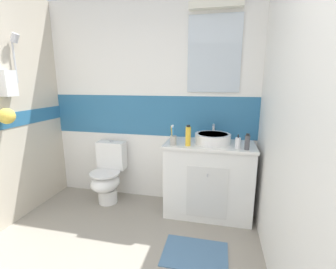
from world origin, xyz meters
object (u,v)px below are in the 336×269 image
Objects in this scene: toilet at (108,175)px; deodorant_spray_can at (247,142)px; toothbrush_cup at (173,140)px; sink_basin at (213,138)px; soap_dispenser at (238,143)px; shampoo_bottle_tall at (188,136)px.

deodorant_spray_can reaches higher than toilet.
sink_basin is at bearing 21.64° from toothbrush_cup.
toilet is at bearing -179.41° from sink_basin.
sink_basin is at bearing 148.74° from soap_dispenser.
toothbrush_cup is (-0.42, -0.16, -0.00)m from sink_basin.
sink_basin reaches higher than deodorant_spray_can.
deodorant_spray_can is at bearing -2.53° from shampoo_bottle_tall.
toilet is 3.53× the size of toothbrush_cup.
sink_basin is 0.56× the size of toilet.
deodorant_spray_can is at bearing -23.33° from soap_dispenser.
toothbrush_cup is at bearing -158.36° from sink_basin.
shampoo_bottle_tall is at bearing -146.29° from sink_basin.
toothbrush_cup is 0.67m from soap_dispenser.
shampoo_bottle_tall is 0.60m from deodorant_spray_can.
soap_dispenser is at bearing -31.26° from sink_basin.
deodorant_spray_can reaches higher than soap_dispenser.
toilet is at bearing 173.67° from deodorant_spray_can.
sink_basin is 1.40m from toilet.
toothbrush_cup reaches higher than toilet.
sink_basin is 1.96× the size of shampoo_bottle_tall.
soap_dispenser is at bearing 0.60° from toothbrush_cup.
shampoo_bottle_tall is 1.35× the size of deodorant_spray_can.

